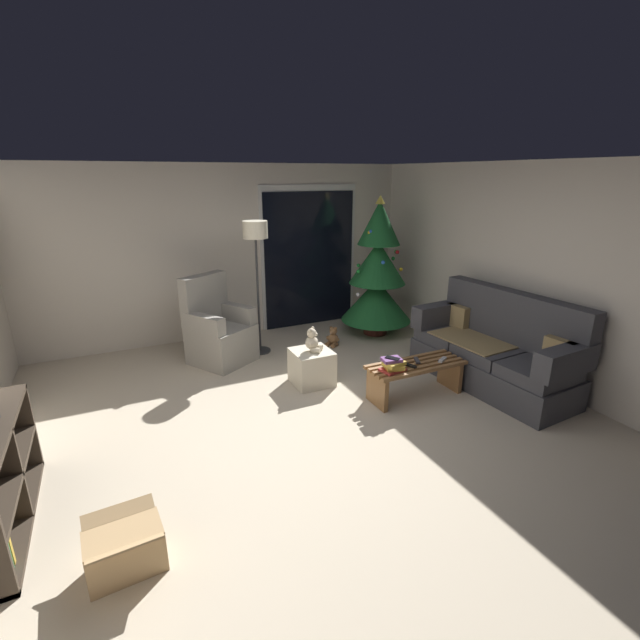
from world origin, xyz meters
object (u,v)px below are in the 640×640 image
Objects in this scene: remote_graphite at (417,360)px; cardboard_box_open_near_shelf at (125,551)px; remote_silver at (442,360)px; ottoman at (312,367)px; teddy_bear_cream at (313,341)px; remote_black at (410,365)px; armchair at (218,332)px; floor_lamp at (256,243)px; christmas_tree at (377,275)px; couch at (495,351)px; cell_phone at (393,358)px; teddy_bear_chestnut_by_tree at (333,338)px; coffee_table at (416,374)px; book_stack at (393,365)px.

cardboard_box_open_near_shelf is at bearing -133.84° from remote_graphite.
remote_graphite is 0.29m from remote_silver.
remote_silver is 3.49m from cardboard_box_open_near_shelf.
teddy_bear_cream is (0.01, -0.01, 0.32)m from ottoman.
remote_silver is 1.00× the size of remote_black.
armchair is at bearing 125.85° from teddy_bear_cream.
floor_lamp is 1.57m from teddy_bear_cream.
ottoman is (-1.60, -1.16, -0.71)m from christmas_tree.
couch is 12.73× the size of remote_silver.
armchair is at bearing 125.75° from ottoman.
teddy_bear_cream is (-0.53, 0.83, -0.01)m from cell_phone.
armchair is 2.43× the size of cardboard_box_open_near_shelf.
teddy_bear_cream is (-0.92, 0.74, 0.12)m from remote_graphite.
teddy_bear_chestnut_by_tree is (-1.14, 1.88, -0.28)m from couch.
couch reaches higher than teddy_bear_chestnut_by_tree.
remote_silver reaches higher than ottoman.
floor_lamp reaches higher than remote_black.
coffee_table is at bearing -131.55° from remote_silver.
christmas_tree is (0.67, 1.91, 0.51)m from remote_graphite.
armchair is (-1.35, 1.97, -0.14)m from cell_phone.
remote_graphite reaches higher than cardboard_box_open_near_shelf.
armchair is 0.63× the size of floor_lamp.
ottoman is at bearing 114.07° from remote_black.
christmas_tree is 1.16× the size of floor_lamp.
ottoman is at bearing 41.85° from cardboard_box_open_near_shelf.
teddy_bear_cream is at bearing -41.17° from ottoman.
coffee_table is 3.86× the size of teddy_bear_cream.
christmas_tree is at bearing 35.96° from ottoman.
book_stack is 0.24× the size of armchair.
floor_lamp is at bearing -174.67° from remote_silver.
cardboard_box_open_near_shelf is (-2.12, -1.90, -0.05)m from ottoman.
ottoman is (0.82, -1.13, -0.20)m from armchair.
couch reaches higher than coffee_table.
coffee_table is 0.62× the size of floor_lamp.
teddy_bear_cream reaches higher than coffee_table.
coffee_table is 2.37× the size of cardboard_box_open_near_shelf.
coffee_table is 7.05× the size of remote_graphite.
remote_graphite is 0.14× the size of armchair.
couch reaches higher than book_stack.
cardboard_box_open_near_shelf is at bearing -158.30° from book_stack.
teddy_bear_cream reaches higher than remote_silver.
coffee_table is 3.22m from cardboard_box_open_near_shelf.
remote_silver is 2.82m from armchair.
cell_phone is 0.99m from teddy_bear_cream.
floor_lamp reaches higher than ottoman.
remote_graphite reaches higher than teddy_bear_chestnut_by_tree.
remote_graphite is at bearing -18.53° from cell_phone.
remote_graphite is 0.55× the size of teddy_bear_cream.
coffee_table is 7.05× the size of remote_black.
ottoman is (0.24, -1.20, -1.30)m from floor_lamp.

